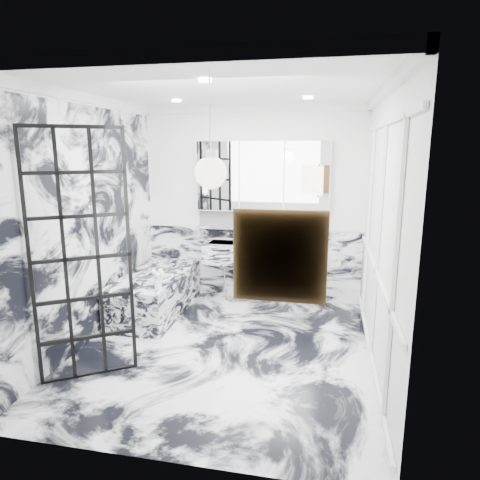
% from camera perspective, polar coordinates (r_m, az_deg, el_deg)
% --- Properties ---
extents(floor, '(3.60, 3.60, 0.00)m').
position_cam_1_polar(floor, '(4.97, -2.14, -14.33)').
color(floor, silver).
rests_on(floor, ground).
extents(ceiling, '(3.60, 3.60, 0.00)m').
position_cam_1_polar(ceiling, '(4.48, -2.44, 19.63)').
color(ceiling, white).
rests_on(ceiling, wall_back).
extents(wall_back, '(3.60, 0.00, 3.60)m').
position_cam_1_polar(wall_back, '(6.26, 1.68, 4.68)').
color(wall_back, white).
rests_on(wall_back, floor).
extents(wall_front, '(3.60, 0.00, 3.60)m').
position_cam_1_polar(wall_front, '(2.85, -11.00, -4.73)').
color(wall_front, white).
rests_on(wall_front, floor).
extents(wall_left, '(0.00, 3.60, 3.60)m').
position_cam_1_polar(wall_left, '(5.14, -19.88, 2.30)').
color(wall_left, white).
rests_on(wall_left, floor).
extents(wall_right, '(0.00, 3.60, 3.60)m').
position_cam_1_polar(wall_right, '(4.42, 18.28, 0.90)').
color(wall_right, white).
rests_on(wall_right, floor).
extents(marble_clad_back, '(3.18, 0.05, 1.05)m').
position_cam_1_polar(marble_clad_back, '(6.41, 1.60, -3.12)').
color(marble_clad_back, silver).
rests_on(marble_clad_back, floor).
extents(marble_clad_left, '(0.02, 3.56, 2.68)m').
position_cam_1_polar(marble_clad_left, '(5.14, -19.69, 1.64)').
color(marble_clad_left, silver).
rests_on(marble_clad_left, floor).
extents(panel_molding, '(0.03, 3.40, 2.30)m').
position_cam_1_polar(panel_molding, '(4.44, 17.94, -0.35)').
color(panel_molding, white).
rests_on(panel_molding, floor).
extents(soap_bottle_a, '(0.10, 0.10, 0.20)m').
position_cam_1_polar(soap_bottle_a, '(6.13, 6.68, 2.45)').
color(soap_bottle_a, '#8C5919').
rests_on(soap_bottle_a, ledge).
extents(soap_bottle_b, '(0.10, 0.10, 0.18)m').
position_cam_1_polar(soap_bottle_b, '(6.12, 9.32, 2.25)').
color(soap_bottle_b, '#4C4C51').
rests_on(soap_bottle_b, ledge).
extents(soap_bottle_c, '(0.16, 0.16, 0.16)m').
position_cam_1_polar(soap_bottle_c, '(6.12, 10.78, 2.13)').
color(soap_bottle_c, silver).
rests_on(soap_bottle_c, ledge).
extents(face_pot, '(0.14, 0.14, 0.14)m').
position_cam_1_polar(face_pot, '(6.19, 2.53, 2.39)').
color(face_pot, white).
rests_on(face_pot, ledge).
extents(amber_bottle, '(0.04, 0.04, 0.10)m').
position_cam_1_polar(amber_bottle, '(6.16, 4.90, 2.07)').
color(amber_bottle, '#8C5919').
rests_on(amber_bottle, ledge).
extents(flower_vase, '(0.09, 0.09, 0.12)m').
position_cam_1_polar(flower_vase, '(5.28, -10.87, -5.75)').
color(flower_vase, silver).
rests_on(flower_vase, bathtub).
extents(crittall_door, '(0.75, 0.52, 2.40)m').
position_cam_1_polar(crittall_door, '(4.29, -20.38, -2.30)').
color(crittall_door, black).
rests_on(crittall_door, floor).
extents(artwork, '(0.48, 0.05, 0.48)m').
position_cam_1_polar(artwork, '(2.65, 5.33, -2.16)').
color(artwork, '#BD4A13').
rests_on(artwork, wall_front).
extents(pendant_light, '(0.24, 0.24, 0.24)m').
position_cam_1_polar(pendant_light, '(3.16, -3.93, 8.93)').
color(pendant_light, white).
rests_on(pendant_light, ceiling).
extents(trough_sink, '(1.60, 0.45, 0.30)m').
position_cam_1_polar(trough_sink, '(6.13, 2.63, -1.88)').
color(trough_sink, silver).
rests_on(trough_sink, wall_back).
extents(ledge, '(1.90, 0.14, 0.04)m').
position_cam_1_polar(ledge, '(6.21, 2.90, 1.53)').
color(ledge, silver).
rests_on(ledge, wall_back).
extents(subway_tile, '(1.90, 0.03, 0.23)m').
position_cam_1_polar(subway_tile, '(6.25, 3.00, 2.85)').
color(subway_tile, white).
rests_on(subway_tile, wall_back).
extents(mirror_cabinet, '(1.90, 0.16, 1.00)m').
position_cam_1_polar(mirror_cabinet, '(6.12, 2.98, 8.45)').
color(mirror_cabinet, white).
rests_on(mirror_cabinet, wall_back).
extents(sconce_left, '(0.07, 0.07, 0.40)m').
position_cam_1_polar(sconce_left, '(6.21, -4.73, 8.11)').
color(sconce_left, white).
rests_on(sconce_left, mirror_cabinet).
extents(sconce_right, '(0.07, 0.07, 0.40)m').
position_cam_1_polar(sconce_right, '(5.96, 10.72, 7.77)').
color(sconce_right, white).
rests_on(sconce_right, mirror_cabinet).
extents(bathtub, '(0.75, 1.65, 0.55)m').
position_cam_1_polar(bathtub, '(6.00, -11.14, -6.95)').
color(bathtub, silver).
rests_on(bathtub, floor).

